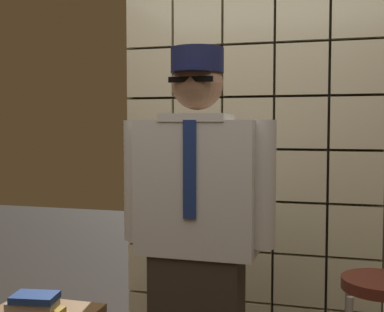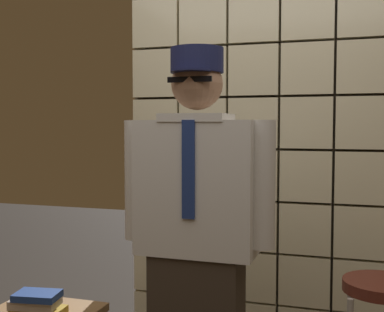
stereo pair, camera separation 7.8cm
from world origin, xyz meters
name	(u,v)px [view 2 (the right image)]	position (x,y,z in m)	size (l,w,h in m)	color
glass_block_wall	(254,174)	(0.00, 1.47, 1.11)	(1.63, 0.10, 2.27)	beige
standing_person	(197,238)	(-0.08, 0.50, 0.92)	(0.70, 0.29, 1.76)	#382D23
book_stack	(37,304)	(-0.86, 0.42, 0.56)	(0.27, 0.18, 0.11)	olive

